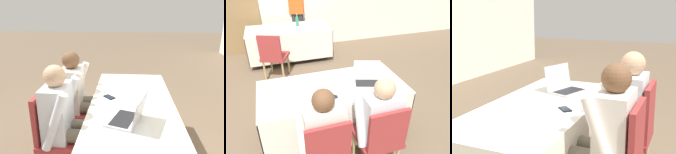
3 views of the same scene
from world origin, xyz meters
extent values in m
cube|color=white|center=(0.00, 0.00, 0.72)|extent=(1.76, 0.83, 0.02)
cube|color=white|center=(0.00, -0.41, 0.41)|extent=(1.76, 0.01, 0.60)
cube|color=white|center=(0.00, 0.41, 0.41)|extent=(1.76, 0.01, 0.60)
cube|color=white|center=(-0.88, 0.00, 0.41)|extent=(0.01, 0.83, 0.60)
cube|color=#B7B7BC|center=(0.42, -0.08, 0.74)|extent=(0.39, 0.34, 0.02)
cube|color=black|center=(0.42, -0.08, 0.75)|extent=(0.33, 0.25, 0.00)
cube|color=#B7B7BC|center=(0.47, 0.05, 0.86)|extent=(0.33, 0.15, 0.23)
cube|color=black|center=(0.47, 0.05, 0.86)|extent=(0.29, 0.13, 0.20)
cube|color=black|center=(-0.06, -0.24, 0.73)|extent=(0.14, 0.14, 0.01)
cube|color=#192333|center=(-0.06, -0.24, 0.74)|extent=(0.12, 0.12, 0.00)
cube|color=white|center=(0.10, 0.20, 0.73)|extent=(0.32, 0.36, 0.00)
cube|color=white|center=(0.57, -0.02, 0.73)|extent=(0.23, 0.31, 0.00)
cylinder|color=tan|center=(-0.11, -0.47, 0.21)|extent=(0.04, 0.04, 0.41)
cylinder|color=tan|center=(-0.46, -0.47, 0.21)|extent=(0.04, 0.04, 0.41)
cylinder|color=tan|center=(-0.11, -0.82, 0.21)|extent=(0.04, 0.04, 0.41)
cylinder|color=tan|center=(-0.46, -0.82, 0.21)|extent=(0.04, 0.04, 0.41)
cube|color=#9E3333|center=(-0.29, -0.65, 0.44)|extent=(0.44, 0.44, 0.05)
cube|color=#9E3333|center=(-0.29, -0.85, 0.69)|extent=(0.40, 0.04, 0.45)
cylinder|color=tan|center=(0.11, -0.47, 0.21)|extent=(0.04, 0.04, 0.41)
cylinder|color=tan|center=(0.11, -0.82, 0.21)|extent=(0.04, 0.04, 0.41)
cube|color=#9E3333|center=(0.29, -0.65, 0.44)|extent=(0.44, 0.44, 0.05)
cube|color=#9E3333|center=(0.29, -0.85, 0.69)|extent=(0.40, 0.04, 0.45)
cylinder|color=#665B4C|center=(-0.20, -0.52, 0.53)|extent=(0.13, 0.42, 0.13)
cylinder|color=#665B4C|center=(-0.38, -0.52, 0.53)|extent=(0.13, 0.42, 0.13)
cylinder|color=#665B4C|center=(-0.20, -0.34, 0.23)|extent=(0.10, 0.10, 0.46)
cylinder|color=#665B4C|center=(-0.38, -0.34, 0.23)|extent=(0.10, 0.10, 0.46)
cube|color=silver|center=(-0.29, -0.70, 0.72)|extent=(0.36, 0.22, 0.52)
cylinder|color=silver|center=(-0.08, -0.66, 0.73)|extent=(0.08, 0.26, 0.54)
cylinder|color=silver|center=(-0.50, -0.66, 0.73)|extent=(0.08, 0.26, 0.54)
sphere|color=brown|center=(-0.29, -0.70, 1.07)|extent=(0.20, 0.20, 0.20)
cylinder|color=#665B4C|center=(0.38, -0.52, 0.53)|extent=(0.13, 0.42, 0.13)
cylinder|color=#665B4C|center=(0.20, -0.52, 0.53)|extent=(0.13, 0.42, 0.13)
cylinder|color=#665B4C|center=(0.20, -0.34, 0.23)|extent=(0.10, 0.10, 0.46)
cube|color=silver|center=(0.29, -0.70, 0.72)|extent=(0.36, 0.22, 0.52)
cylinder|color=silver|center=(0.50, -0.66, 0.73)|extent=(0.08, 0.26, 0.54)
cylinder|color=silver|center=(0.08, -0.66, 0.73)|extent=(0.08, 0.26, 0.54)
sphere|color=tan|center=(0.29, -0.70, 1.07)|extent=(0.20, 0.20, 0.20)
camera|label=1|loc=(2.07, -0.06, 1.67)|focal=35.00mm
camera|label=2|loc=(-0.62, -2.14, 2.14)|focal=35.00mm
camera|label=3|loc=(-2.22, -1.15, 1.51)|focal=50.00mm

